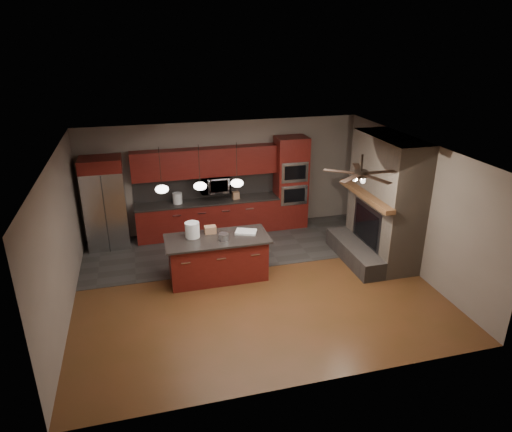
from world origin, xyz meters
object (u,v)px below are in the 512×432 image
object	(u,v)px
paint_tray	(246,232)
counter_bucket	(177,198)
microwave	(215,184)
oven_tower	(291,183)
white_bucket	(192,230)
counter_box	(236,195)
kitchen_island	(218,258)
cardboard_box	(210,230)
refrigerator	(105,203)
paint_can	(224,237)

from	to	relation	value
paint_tray	counter_bucket	world-z (taller)	counter_bucket
microwave	oven_tower	bearing A→B (deg)	-1.66
white_bucket	counter_box	distance (m)	2.46
kitchen_island	cardboard_box	bearing A→B (deg)	109.22
microwave	counter_bucket	size ratio (longest dim) A/B	2.76
microwave	refrigerator	distance (m)	2.63
counter_box	paint_can	bearing A→B (deg)	-115.57
counter_box	white_bucket	bearing A→B (deg)	-130.83
refrigerator	paint_can	distance (m)	3.31
white_bucket	paint_tray	world-z (taller)	white_bucket
oven_tower	counter_bucket	world-z (taller)	oven_tower
paint_tray	refrigerator	bearing A→B (deg)	165.98
refrigerator	white_bucket	bearing A→B (deg)	-48.78
kitchen_island	counter_box	world-z (taller)	counter_box
microwave	counter_box	bearing A→B (deg)	-11.13
counter_box	refrigerator	bearing A→B (deg)	173.03
kitchen_island	counter_bucket	world-z (taller)	counter_bucket
counter_bucket	refrigerator	bearing A→B (deg)	-177.23
oven_tower	refrigerator	world-z (taller)	oven_tower
white_bucket	counter_box	world-z (taller)	white_bucket
counter_bucket	counter_box	distance (m)	1.45
microwave	counter_bucket	bearing A→B (deg)	-176.95
counter_box	kitchen_island	bearing A→B (deg)	-119.03
kitchen_island	paint_can	world-z (taller)	paint_can
microwave	paint_can	distance (m)	2.48
counter_bucket	cardboard_box	bearing A→B (deg)	-76.60
counter_bucket	paint_tray	bearing A→B (deg)	-61.19
kitchen_island	paint_tray	bearing A→B (deg)	8.49
microwave	counter_box	distance (m)	0.60
paint_tray	cardboard_box	xyz separation A→B (m)	(-0.72, 0.18, 0.05)
refrigerator	counter_bucket	distance (m)	1.68
paint_tray	counter_box	world-z (taller)	counter_box
cardboard_box	counter_box	bearing A→B (deg)	63.89
oven_tower	cardboard_box	distance (m)	3.15
oven_tower	counter_box	size ratio (longest dim) A/B	13.02
white_bucket	paint_can	bearing A→B (deg)	-26.37
refrigerator	paint_tray	world-z (taller)	refrigerator
white_bucket	refrigerator	bearing A→B (deg)	131.22
microwave	refrigerator	size ratio (longest dim) A/B	0.34
kitchen_island	white_bucket	xyz separation A→B (m)	(-0.47, 0.17, 0.61)
microwave	white_bucket	xyz separation A→B (m)	(-0.84, -2.16, -0.22)
counter_bucket	counter_box	xyz separation A→B (m)	(1.45, -0.05, -0.04)
microwave	counter_box	world-z (taller)	microwave
paint_can	cardboard_box	world-z (taller)	cardboard_box
oven_tower	paint_tray	distance (m)	2.78
paint_can	cardboard_box	bearing A→B (deg)	117.52
kitchen_island	white_bucket	size ratio (longest dim) A/B	6.68
paint_tray	counter_box	bearing A→B (deg)	105.46
microwave	counter_bucket	world-z (taller)	microwave
white_bucket	counter_box	bearing A→B (deg)	56.71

